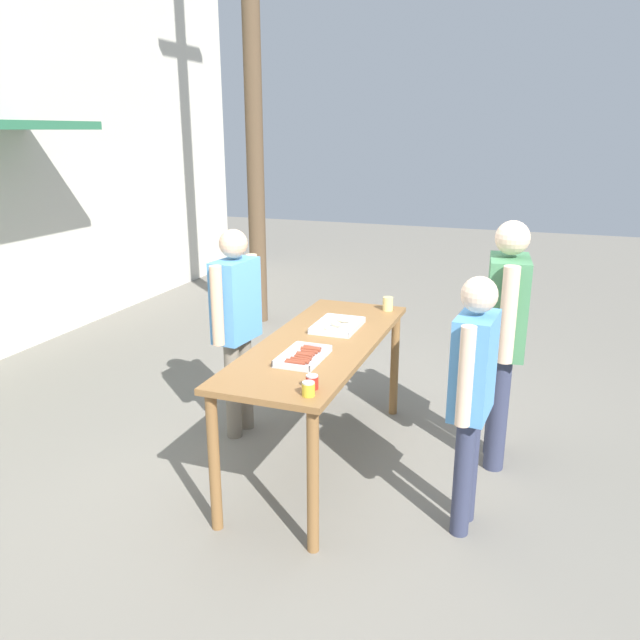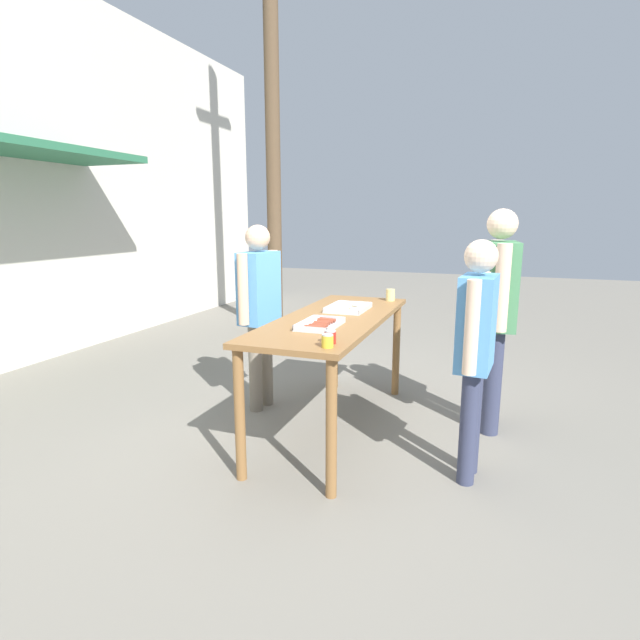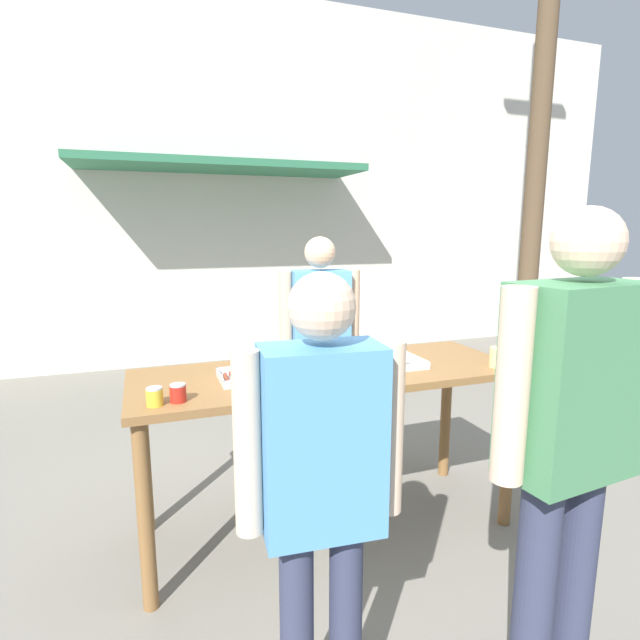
{
  "view_description": "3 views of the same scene",
  "coord_description": "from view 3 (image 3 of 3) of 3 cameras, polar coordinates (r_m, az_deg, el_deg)",
  "views": [
    {
      "loc": [
        -3.88,
        -1.41,
        2.35
      ],
      "look_at": [
        0.0,
        0.0,
        1.09
      ],
      "focal_mm": 35.0,
      "sensor_mm": 36.0,
      "label": 1
    },
    {
      "loc": [
        -3.68,
        -1.22,
        1.72
      ],
      "look_at": [
        -0.39,
        -0.03,
        0.99
      ],
      "focal_mm": 28.0,
      "sensor_mm": 36.0,
      "label": 2
    },
    {
      "loc": [
        -0.93,
        -2.46,
        1.71
      ],
      "look_at": [
        0.22,
        0.77,
        1.07
      ],
      "focal_mm": 28.0,
      "sensor_mm": 36.0,
      "label": 3
    }
  ],
  "objects": [
    {
      "name": "serving_table",
      "position": [
        2.78,
        1.0,
        -8.15
      ],
      "size": [
        2.1,
        0.76,
        0.94
      ],
      "color": "brown",
      "rests_on": "ground"
    },
    {
      "name": "ground_plane",
      "position": [
        3.14,
        0.95,
        -22.5
      ],
      "size": [
        24.0,
        24.0,
        0.0
      ],
      "primitive_type": "plane",
      "color": "slate"
    },
    {
      "name": "person_server_behind_table",
      "position": [
        3.51,
        0.0,
        -1.38
      ],
      "size": [
        0.57,
        0.26,
        1.65
      ],
      "rotation": [
        0.0,
        0.0,
        -0.11
      ],
      "color": "#756B5B",
      "rests_on": "ground"
    },
    {
      "name": "utility_pole",
      "position": [
        6.22,
        24.26,
        25.11
      ],
      "size": [
        1.1,
        0.21,
        6.56
      ],
      "color": "brown",
      "rests_on": "ground"
    },
    {
      "name": "person_customer_with_cup",
      "position": [
        1.98,
        26.75,
        -10.04
      ],
      "size": [
        0.69,
        0.31,
        1.78
      ],
      "rotation": [
        0.0,
        0.0,
        3.24
      ],
      "color": "#333851",
      "rests_on": "ground"
    },
    {
      "name": "beer_cup",
      "position": [
        2.96,
        19.58,
        -4.02
      ],
      "size": [
        0.08,
        0.08,
        0.11
      ],
      "color": "#DBC67A",
      "rests_on": "serving_table"
    },
    {
      "name": "condiment_jar_mustard",
      "position": [
        2.32,
        -18.38,
        -8.31
      ],
      "size": [
        0.07,
        0.07,
        0.08
      ],
      "color": "gold",
      "rests_on": "serving_table"
    },
    {
      "name": "person_customer_holding_hotdog",
      "position": [
        1.64,
        0.18,
        -17.18
      ],
      "size": [
        0.54,
        0.24,
        1.59
      ],
      "rotation": [
        0.0,
        0.0,
        3.06
      ],
      "color": "#333851",
      "rests_on": "ground"
    },
    {
      "name": "food_tray_buns",
      "position": [
        2.84,
        7.15,
        -4.88
      ],
      "size": [
        0.43,
        0.31,
        0.05
      ],
      "color": "silver",
      "rests_on": "serving_table"
    },
    {
      "name": "building_facade_back",
      "position": [
        6.53,
        -11.83,
        15.05
      ],
      "size": [
        12.0,
        1.11,
        4.5
      ],
      "color": "beige",
      "rests_on": "ground"
    },
    {
      "name": "condiment_jar_ketchup",
      "position": [
        2.33,
        -15.92,
        -8.02
      ],
      "size": [
        0.07,
        0.07,
        0.08
      ],
      "color": "#B22319",
      "rests_on": "serving_table"
    },
    {
      "name": "food_tray_sausages",
      "position": [
        2.61,
        -6.8,
        -6.32
      ],
      "size": [
        0.42,
        0.26,
        0.04
      ],
      "color": "silver",
      "rests_on": "serving_table"
    }
  ]
}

